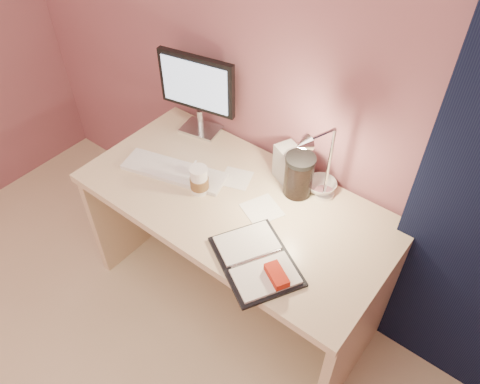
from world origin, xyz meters
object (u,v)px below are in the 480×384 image
Objects in this scene: dark_jar at (299,177)px; planner at (258,262)px; coffee_cup at (199,181)px; lotion_bottle at (196,170)px; desk_lamp at (327,168)px; monitor at (198,88)px; bowl at (321,186)px; product_box at (288,164)px; keyboard at (174,171)px; desk at (246,224)px.

planner is at bearing -76.95° from dark_jar.
coffee_cup is (-0.44, 0.16, 0.05)m from planner.
dark_jar is at bearing 132.10° from planner.
lotion_bottle is 0.25× the size of desk_lamp.
desk_lamp is at bearing 113.76° from planner.
monitor reaches higher than bowl.
product_box reaches higher than coffee_cup.
monitor is 0.57m from product_box.
keyboard is at bearing 174.41° from coffee_cup.
lotion_bottle is 0.57× the size of product_box.
product_box is at bearing 18.57° from keyboard.
product_box is (-0.09, 0.05, -0.00)m from dark_jar.
coffee_cup is 0.97× the size of bowl.
product_box reaches higher than bowl.
desk is 2.87× the size of keyboard.
desk_lamp is (0.77, -0.11, -0.01)m from monitor.
product_box reaches higher than keyboard.
lotion_bottle is 0.46m from dark_jar.
lotion_bottle reaches higher than keyboard.
desk is at bearing -95.21° from product_box.
desk_lamp is (0.22, -0.08, 0.15)m from product_box.
dark_jar reaches higher than planner.
keyboard is at bearing -142.31° from desk_lamp.
dark_jar is (0.34, 0.26, 0.03)m from coffee_cup.
lotion_bottle is at bearing 141.51° from coffee_cup.
keyboard is 3.69× the size of coffee_cup.
monitor is 3.08× the size of bowl.
bowl is 0.77× the size of dark_jar.
planner reaches higher than desk.
keyboard is 0.52m from product_box.
bowl reaches higher than keyboard.
coffee_cup is (0.17, -0.02, 0.05)m from keyboard.
desk is 0.47m from planner.
desk_lamp reaches higher than coffee_cup.
desk_lamp reaches higher than bowl.
bowl reaches higher than desk.
monitor is 1.09× the size of desk_lamp.
product_box is (-0.19, 0.47, 0.07)m from planner.
lotion_bottle is at bearing -62.67° from monitor.
keyboard is 0.72m from desk_lamp.
lotion_bottle is (-0.23, -0.08, 0.27)m from desk.
monitor reaches higher than product_box.
keyboard is 0.67m from bowl.
keyboard is at bearing -80.60° from monitor.
dark_jar is (0.41, 0.21, 0.04)m from lotion_bottle.
bowl is 0.25m from desk_lamp.
desk is 14.49× the size of lotion_bottle.
dark_jar is at bearing -18.08° from monitor.
lotion_bottle is 0.55× the size of dark_jar.
coffee_cup is 0.75× the size of dark_jar.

